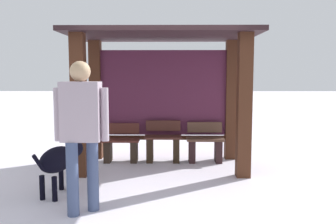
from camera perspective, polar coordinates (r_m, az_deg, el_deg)
The scene contains 7 objects.
ground_plane at distance 6.44m, azimuth -0.89°, elevation -8.82°, with size 60.00×60.00×0.00m, color white.
bus_shelter at distance 6.40m, azimuth -0.87°, elevation 5.89°, with size 3.22×1.83×2.39m.
bench_left_inside at distance 6.78m, azimuth -7.62°, elevation -5.52°, with size 0.70×0.37×0.72m.
bench_center_inside at distance 6.71m, azimuth -0.81°, elevation -5.33°, with size 0.70×0.34×0.78m.
bench_right_inside at distance 6.74m, azimuth 6.05°, elevation -5.44°, with size 0.70×0.36×0.75m.
person_walking at distance 4.23m, azimuth -13.89°, elevation -1.96°, with size 0.64×0.31×1.81m.
dog at distance 5.12m, azimuth -17.09°, elevation -7.30°, with size 0.49×1.02×0.70m.
Camera 1 is at (0.18, -6.23, 1.65)m, focal length 37.48 mm.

